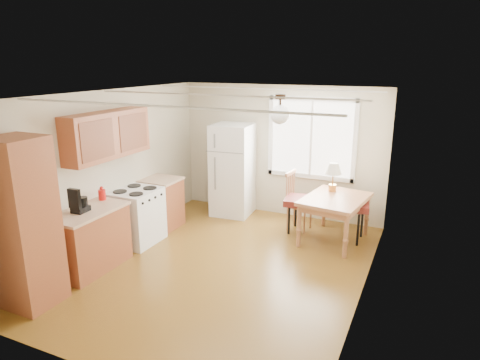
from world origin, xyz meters
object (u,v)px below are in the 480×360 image
Objects in this scene: refrigerator at (233,170)px; dining_table at (335,203)px; chair at (295,197)px; bench at (326,204)px.

dining_table is (2.11, -0.52, -0.23)m from refrigerator.
dining_table is 1.27× the size of chair.
bench is at bearing -3.84° from chair.
bench is 0.59m from chair.
refrigerator is 1.99m from bench.
refrigerator is 1.33× the size of dining_table.
refrigerator is at bearing 160.38° from bench.
chair is (-0.77, 0.24, -0.06)m from dining_table.
chair is (1.35, -0.27, -0.28)m from refrigerator.
bench is at bearing -15.39° from refrigerator.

